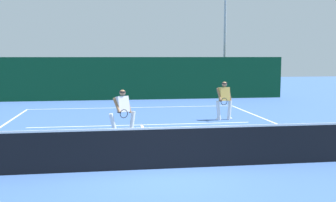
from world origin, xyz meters
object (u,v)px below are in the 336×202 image
player_near (123,110)px  light_pole (225,23)px  tennis_ball (35,143)px  player_far (224,99)px

player_near → light_pole: size_ratio=0.19×
tennis_ball → light_pole: (10.21, 14.13, 4.94)m
player_near → light_pole: light_pole is taller
player_near → player_far: bearing=-175.2°
player_near → tennis_ball: player_near is taller
player_far → light_pole: (3.07, 10.42, 4.07)m
tennis_ball → player_near: bearing=21.2°
player_far → tennis_ball: (-7.14, -3.71, -0.87)m
player_near → player_far: player_far is taller
player_far → light_pole: size_ratio=0.20×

